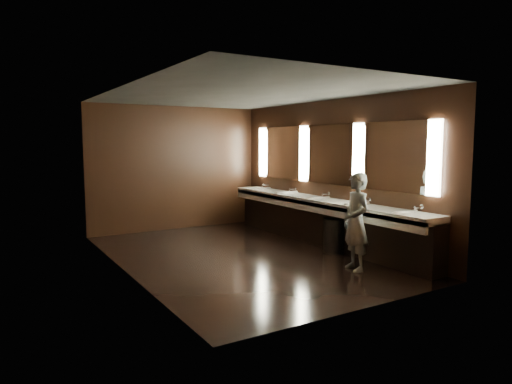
% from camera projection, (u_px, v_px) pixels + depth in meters
% --- Properties ---
extents(floor, '(6.00, 6.00, 0.00)m').
position_uv_depth(floor, '(241.00, 256.00, 8.00)').
color(floor, black).
rests_on(floor, ground).
extents(ceiling, '(4.00, 6.00, 0.02)m').
position_uv_depth(ceiling, '(240.00, 94.00, 7.70)').
color(ceiling, '#2D2D2B').
rests_on(ceiling, wall_back).
extents(wall_back, '(4.00, 0.02, 2.80)m').
position_uv_depth(wall_back, '(176.00, 168.00, 10.40)').
color(wall_back, black).
rests_on(wall_back, floor).
extents(wall_front, '(4.00, 0.02, 2.80)m').
position_uv_depth(wall_front, '(367.00, 192.00, 5.30)').
color(wall_front, black).
rests_on(wall_front, floor).
extents(wall_left, '(0.02, 6.00, 2.80)m').
position_uv_depth(wall_left, '(124.00, 181.00, 6.82)').
color(wall_left, black).
rests_on(wall_left, floor).
extents(wall_right, '(0.02, 6.00, 2.80)m').
position_uv_depth(wall_right, '(330.00, 172.00, 8.89)').
color(wall_right, black).
rests_on(wall_right, floor).
extents(sink_counter, '(0.55, 5.40, 1.01)m').
position_uv_depth(sink_counter, '(321.00, 219.00, 8.88)').
color(sink_counter, black).
rests_on(sink_counter, floor).
extents(mirror_band, '(0.06, 5.03, 1.15)m').
position_uv_depth(mirror_band, '(329.00, 154.00, 8.84)').
color(mirror_band, white).
rests_on(mirror_band, wall_right).
extents(person, '(0.47, 0.62, 1.52)m').
position_uv_depth(person, '(356.00, 222.00, 7.04)').
color(person, '#92B0DA').
rests_on(person, floor).
extents(trash_bin, '(0.47, 0.47, 0.61)m').
position_uv_depth(trash_bin, '(334.00, 236.00, 8.23)').
color(trash_bin, black).
rests_on(trash_bin, floor).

